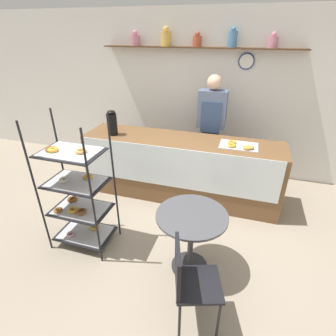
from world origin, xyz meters
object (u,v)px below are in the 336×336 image
at_px(pastry_rack, 78,194).
at_px(cafe_chair, 188,278).
at_px(cafe_table, 191,228).
at_px(coffee_carafe, 112,123).
at_px(donut_tray_counter, 239,146).
at_px(person_worker, 211,127).

distance_m(pastry_rack, cafe_chair, 1.59).
height_order(cafe_table, coffee_carafe, coffee_carafe).
height_order(cafe_chair, coffee_carafe, coffee_carafe).
distance_m(cafe_chair, donut_tray_counter, 2.02).
relative_size(cafe_chair, coffee_carafe, 2.40).
bearing_deg(cafe_table, pastry_rack, 179.38).
height_order(person_worker, donut_tray_counter, person_worker).
height_order(cafe_table, donut_tray_counter, donut_tray_counter).
bearing_deg(person_worker, pastry_rack, -121.50).
bearing_deg(pastry_rack, coffee_carafe, 97.88).
bearing_deg(cafe_chair, coffee_carafe, 22.56).
xyz_separation_m(pastry_rack, coffee_carafe, (-0.17, 1.26, 0.44)).
relative_size(person_worker, cafe_chair, 1.99).
distance_m(cafe_table, coffee_carafe, 2.06).
bearing_deg(donut_tray_counter, cafe_chair, -96.86).
relative_size(coffee_carafe, donut_tray_counter, 0.73).
relative_size(pastry_rack, coffee_carafe, 4.30).
distance_m(person_worker, donut_tray_counter, 0.79).
bearing_deg(cafe_table, cafe_chair, -79.50).
bearing_deg(cafe_chair, person_worker, -12.70).
relative_size(pastry_rack, cafe_chair, 1.80).
relative_size(cafe_table, donut_tray_counter, 1.43).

